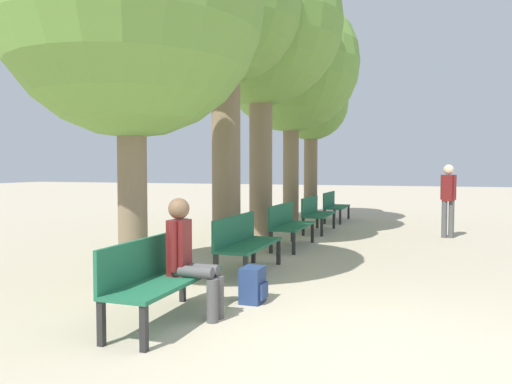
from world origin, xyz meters
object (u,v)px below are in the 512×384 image
at_px(bench_row_2, 288,222).
at_px(person_seated, 189,254).
at_px(tree_row_0, 130,4).
at_px(backpack, 253,285).
at_px(bench_row_0, 158,274).
at_px(tree_row_4, 311,105).
at_px(bench_row_1, 244,240).
at_px(bench_row_4, 334,204).
at_px(pedestrian_near, 448,196).
at_px(bench_row_3, 316,212).
at_px(tree_row_1, 226,13).
at_px(tree_row_3, 291,65).
at_px(tree_row_2, 261,25).

bearing_deg(bench_row_2, person_seated, -87.17).
height_order(tree_row_0, backpack, tree_row_0).
distance_m(bench_row_0, tree_row_4, 11.69).
bearing_deg(bench_row_1, bench_row_4, 90.00).
distance_m(bench_row_1, bench_row_4, 7.62).
bearing_deg(tree_row_4, pedestrian_near, -42.59).
relative_size(tree_row_4, backpack, 11.55).
bearing_deg(bench_row_3, tree_row_4, 104.72).
bearing_deg(tree_row_0, pedestrian_near, 58.48).
bearing_deg(bench_row_2, tree_row_1, -135.94).
relative_size(bench_row_4, tree_row_3, 0.26).
distance_m(bench_row_1, tree_row_1, 4.35).
bearing_deg(pedestrian_near, bench_row_0, -112.01).
bearing_deg(tree_row_3, pedestrian_near, -17.22).
xyz_separation_m(bench_row_3, tree_row_1, (-0.95, -3.46, 3.93)).
distance_m(bench_row_0, bench_row_4, 10.15).
height_order(tree_row_1, tree_row_4, tree_row_1).
bearing_deg(backpack, tree_row_2, 107.55).
bearing_deg(bench_row_0, bench_row_1, 90.00).
xyz_separation_m(bench_row_1, bench_row_4, (0.00, 7.62, 0.00)).
relative_size(bench_row_3, tree_row_3, 0.26).
bearing_deg(bench_row_2, bench_row_0, -90.00).
bearing_deg(bench_row_0, person_seated, 44.88).
relative_size(bench_row_2, backpack, 3.93).
height_order(tree_row_0, tree_row_2, tree_row_2).
relative_size(tree_row_4, person_seated, 3.81).
bearing_deg(tree_row_2, bench_row_2, -49.48).
height_order(tree_row_2, pedestrian_near, tree_row_2).
distance_m(bench_row_3, tree_row_0, 7.36).
xyz_separation_m(tree_row_1, tree_row_3, (0.00, 4.65, -0.05)).
distance_m(bench_row_1, bench_row_2, 2.54).
bearing_deg(tree_row_2, bench_row_0, -81.25).
height_order(bench_row_2, bench_row_4, same).
height_order(tree_row_0, tree_row_3, tree_row_3).
relative_size(tree_row_1, tree_row_4, 1.23).
distance_m(tree_row_0, tree_row_3, 7.81).
xyz_separation_m(tree_row_2, person_seated, (1.19, -5.95, -4.08)).
relative_size(bench_row_3, backpack, 3.93).
distance_m(bench_row_4, tree_row_4, 3.39).
bearing_deg(tree_row_0, bench_row_2, 76.77).
bearing_deg(bench_row_4, tree_row_0, -95.96).
xyz_separation_m(bench_row_3, tree_row_2, (-0.95, -1.42, 4.26)).
relative_size(bench_row_2, pedestrian_near, 0.99).
distance_m(bench_row_1, backpack, 1.69).
distance_m(tree_row_1, tree_row_3, 4.65).
bearing_deg(tree_row_2, bench_row_4, 76.48).
distance_m(bench_row_4, tree_row_3, 4.22).
height_order(tree_row_3, tree_row_4, tree_row_3).
bearing_deg(bench_row_3, bench_row_0, -90.00).
height_order(bench_row_3, backpack, bench_row_3).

